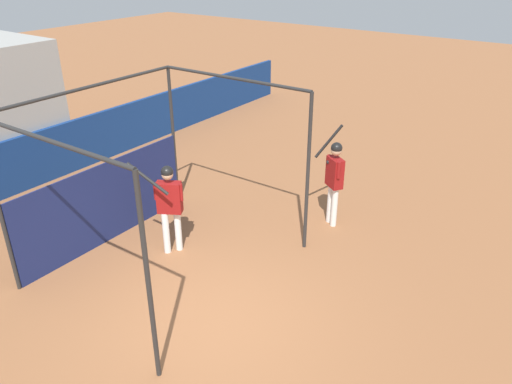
# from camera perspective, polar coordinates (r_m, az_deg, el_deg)

# --- Properties ---
(ground_plane) EXTENTS (60.00, 60.00, 0.00)m
(ground_plane) POSITION_cam_1_polar(r_m,az_deg,el_deg) (8.35, -5.14, -14.51)
(ground_plane) COLOR #935B38
(batting_cage) EXTENTS (4.15, 3.51, 3.20)m
(batting_cage) POSITION_cam_1_polar(r_m,az_deg,el_deg) (9.82, -15.32, 0.50)
(batting_cage) COLOR #282828
(batting_cage) RESTS_ON ground
(player_batter) EXTENTS (0.78, 0.75, 1.99)m
(player_batter) POSITION_cam_1_polar(r_m,az_deg,el_deg) (9.56, -9.92, -1.00)
(player_batter) COLOR white
(player_batter) RESTS_ON ground
(player_waiting) EXTENTS (0.58, 0.77, 2.16)m
(player_waiting) POSITION_cam_1_polar(r_m,az_deg,el_deg) (10.52, 8.93, 1.90)
(player_waiting) COLOR white
(player_waiting) RESTS_ON ground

